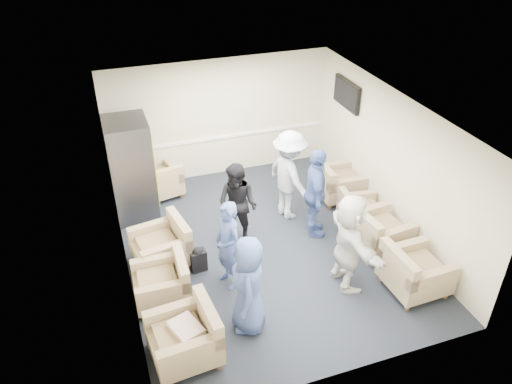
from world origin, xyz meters
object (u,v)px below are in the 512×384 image
object	(u,v)px
armchair_left_near	(188,338)
armchair_right_midfar	(359,213)
armchair_right_midnear	(377,233)
armchair_right_far	(337,184)
armchair_corner	(161,183)
armchair_left_far	(164,246)
person_back_left	(238,205)
person_back_right	(289,176)
person_front_right	(349,242)
armchair_left_mid	(165,283)
armchair_right_near	(412,273)
person_mid_left	(228,246)
vending_machine	(132,169)
person_mid_right	(316,194)
person_front_left	(248,285)

from	to	relation	value
armchair_left_near	armchair_right_midfar	distance (m)	4.36
armchair_right_midnear	armchair_right_far	size ratio (longest dim) A/B	1.11
armchair_left_near	armchair_corner	distance (m)	4.43
armchair_left_far	person_back_left	world-z (taller)	person_back_left
armchair_left_near	person_back_left	bearing A→B (deg)	142.93
armchair_right_far	person_back_right	bearing A→B (deg)	105.28
armchair_left_far	person_front_right	bearing A→B (deg)	51.33
armchair_left_mid	armchair_corner	size ratio (longest dim) A/B	0.87
armchair_right_near	person_mid_left	distance (m)	3.05
armchair_right_midfar	person_front_right	world-z (taller)	person_front_right
armchair_right_near	vending_machine	xyz separation A→B (m)	(-3.97, 3.80, 0.66)
person_mid_right	armchair_right_midfar	bearing A→B (deg)	-77.23
person_mid_left	person_back_left	size ratio (longest dim) A/B	0.98
person_front_right	armchair_right_midnear	bearing A→B (deg)	-53.74
armchair_right_midnear	armchair_corner	xyz separation A→B (m)	(-3.41, 3.14, -0.04)
armchair_right_midnear	person_mid_right	xyz separation A→B (m)	(-0.87, 0.84, 0.53)
armchair_right_near	person_back_left	size ratio (longest dim) A/B	0.59
person_back_left	armchair_right_midnear	bearing A→B (deg)	20.58
person_mid_left	armchair_left_near	bearing A→B (deg)	-53.55
armchair_left_mid	person_mid_left	world-z (taller)	person_mid_left
armchair_right_midfar	armchair_right_far	distance (m)	1.09
armchair_right_midnear	person_back_right	distance (m)	1.99
person_front_left	vending_machine	bearing A→B (deg)	-145.70
armchair_right_midfar	person_mid_left	xyz separation A→B (m)	(-2.87, -0.74, 0.49)
armchair_left_mid	armchair_right_far	size ratio (longest dim) A/B	0.94
armchair_left_mid	person_back_right	world-z (taller)	person_back_right
armchair_right_midfar	armchair_corner	size ratio (longest dim) A/B	0.88
armchair_right_near	armchair_right_far	distance (m)	2.98
armchair_left_mid	person_mid_left	distance (m)	1.18
armchair_right_midnear	armchair_right_far	world-z (taller)	armchair_right_midnear
armchair_left_far	person_mid_right	size ratio (longest dim) A/B	0.57
armchair_right_near	person_mid_right	world-z (taller)	person_mid_right
armchair_left_far	person_front_left	bearing A→B (deg)	16.37
armchair_right_midfar	person_front_left	size ratio (longest dim) A/B	0.54
armchair_left_far	person_back_left	bearing A→B (deg)	86.84
armchair_right_far	person_mid_left	size ratio (longest dim) A/B	0.58
person_back_right	person_mid_right	size ratio (longest dim) A/B	1.03
armchair_left_mid	person_back_right	xyz separation A→B (m)	(2.79, 1.59, 0.59)
armchair_corner	person_mid_right	world-z (taller)	person_mid_right
armchair_right_far	person_mid_left	xyz separation A→B (m)	(-2.93, -1.83, 0.44)
vending_machine	person_mid_right	size ratio (longest dim) A/B	1.14
armchair_right_midnear	armchair_right_midfar	size ratio (longest dim) A/B	1.17
armchair_left_mid	armchair_right_far	distance (m)	4.43
armchair_corner	vending_machine	world-z (taller)	vending_machine
armchair_left_near	armchair_left_far	world-z (taller)	armchair_left_near
armchair_right_midnear	person_back_right	world-z (taller)	person_back_right
person_front_right	person_front_left	bearing A→B (deg)	104.28
armchair_left_near	person_mid_left	size ratio (longest dim) A/B	0.62
armchair_left_near	armchair_left_mid	xyz separation A→B (m)	(-0.10, 1.25, -0.03)
person_mid_left	person_back_left	xyz separation A→B (m)	(0.49, 1.05, 0.02)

